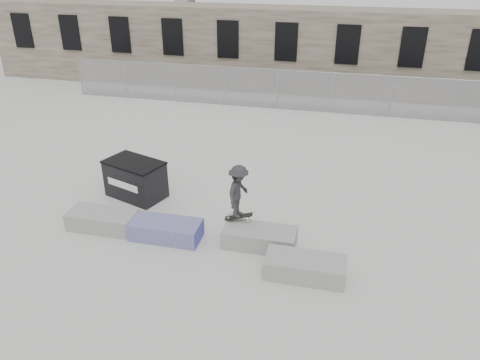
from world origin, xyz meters
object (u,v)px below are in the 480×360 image
Objects in this scene: planter_center_right at (260,237)px; dumpster at (135,179)px; skateboarder at (239,192)px; planter_center_left at (166,229)px; planter_offset at (305,267)px; planter_far_left at (103,219)px.

dumpster is at bearing 157.40° from planter_center_right.
planter_center_right is 4.93m from dumpster.
planter_center_left is at bearing 114.98° from skateboarder.
planter_offset is 6.61m from dumpster.
planter_far_left is at bearing 106.75° from skateboarder.
planter_far_left and planter_center_right have the same top height.
planter_center_right is 1.20× the size of skateboarder.
planter_center_left is 1.00× the size of planter_center_right.
dumpster reaches higher than planter_center_right.
planter_center_left is 1.00× the size of planter_offset.
planter_center_right is 1.00× the size of planter_offset.
skateboarder is (-0.67, 0.31, 1.17)m from planter_center_right.
planter_offset is (4.04, -0.81, 0.00)m from planter_center_left.
dumpster is (-4.54, 1.89, 0.35)m from planter_center_right.
dumpster reaches higher than planter_offset.
planter_center_left and planter_center_right have the same top height.
planter_offset is 2.72m from skateboarder.
planter_center_left and planter_offset have the same top height.
planter_center_right is at bearing 4.94° from planter_center_left.
dumpster is (-1.87, 2.12, 0.35)m from planter_center_left.
planter_offset is 0.92× the size of dumpster.
planter_center_left is 0.92× the size of dumpster.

